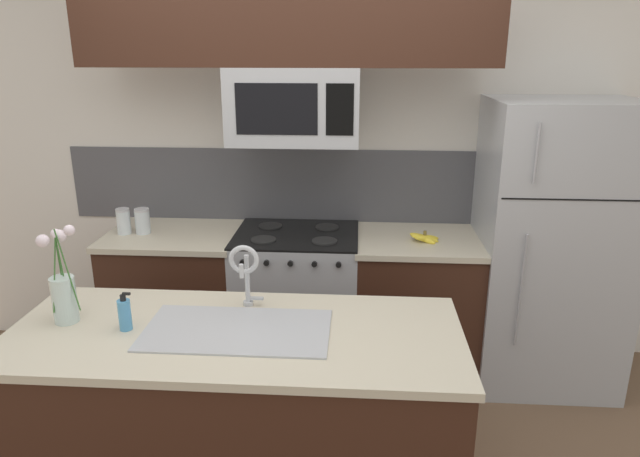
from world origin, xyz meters
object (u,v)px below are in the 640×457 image
object	(u,v)px
dish_soap_bottle	(125,314)
flower_vase	(64,293)
stove_range	(297,302)
refrigerator	(549,246)
sink_faucet	(245,268)
banana_bunch	(425,238)
storage_jar_medium	(143,221)
microwave	(294,106)
storage_jar_tall	(124,221)

from	to	relation	value
dish_soap_bottle	flower_vase	xyz separation A→B (m)	(-0.28, 0.05, 0.06)
stove_range	refrigerator	size ratio (longest dim) A/B	0.53
sink_faucet	banana_bunch	bearing A→B (deg)	48.11
storage_jar_medium	sink_faucet	distance (m)	1.34
storage_jar_medium	banana_bunch	size ratio (longest dim) A/B	0.83
banana_bunch	flower_vase	bearing A→B (deg)	-144.55
sink_faucet	flower_vase	world-z (taller)	flower_vase
banana_bunch	sink_faucet	size ratio (longest dim) A/B	0.62
stove_range	microwave	world-z (taller)	microwave
storage_jar_medium	flower_vase	world-z (taller)	flower_vase
microwave	refrigerator	world-z (taller)	microwave
flower_vase	refrigerator	bearing A→B (deg)	27.43
storage_jar_medium	dish_soap_bottle	bearing A→B (deg)	-72.55
refrigerator	banana_bunch	size ratio (longest dim) A/B	9.20
refrigerator	banana_bunch	distance (m)	0.77
banana_bunch	dish_soap_bottle	bearing A→B (deg)	-138.08
dish_soap_bottle	flower_vase	size ratio (longest dim) A/B	0.38
banana_bunch	sink_faucet	xyz separation A→B (m)	(-0.88, -0.99, 0.18)
refrigerator	banana_bunch	bearing A→B (deg)	-173.87
sink_faucet	dish_soap_bottle	size ratio (longest dim) A/B	1.85
storage_jar_medium	dish_soap_bottle	size ratio (longest dim) A/B	0.96
sink_faucet	dish_soap_bottle	bearing A→B (deg)	-154.38
dish_soap_bottle	storage_jar_medium	bearing A→B (deg)	107.45
refrigerator	flower_vase	bearing A→B (deg)	-152.57
storage_jar_tall	dish_soap_bottle	bearing A→B (deg)	-67.64
dish_soap_bottle	stove_range	bearing A→B (deg)	65.93
banana_bunch	refrigerator	bearing A→B (deg)	6.13
banana_bunch	microwave	bearing A→B (deg)	177.01
storage_jar_tall	dish_soap_bottle	distance (m)	1.33
microwave	banana_bunch	world-z (taller)	microwave
refrigerator	dish_soap_bottle	xyz separation A→B (m)	(-2.10, -1.29, 0.11)
dish_soap_bottle	refrigerator	bearing A→B (deg)	31.49
refrigerator	storage_jar_medium	size ratio (longest dim) A/B	11.02
refrigerator	dish_soap_bottle	bearing A→B (deg)	-148.51
stove_range	flower_vase	distance (m)	1.59
stove_range	banana_bunch	distance (m)	0.91
storage_jar_tall	sink_faucet	xyz separation A→B (m)	(0.97, -1.01, 0.12)
refrigerator	stove_range	bearing A→B (deg)	-179.25
microwave	sink_faucet	world-z (taller)	microwave
banana_bunch	dish_soap_bottle	world-z (taller)	dish_soap_bottle
stove_range	storage_jar_tall	xyz separation A→B (m)	(-1.07, -0.04, 0.53)
microwave	sink_faucet	distance (m)	1.19
microwave	storage_jar_medium	xyz separation A→B (m)	(-0.96, 0.00, -0.71)
storage_jar_tall	flower_vase	distance (m)	1.20
storage_jar_medium	refrigerator	bearing A→B (deg)	0.91
flower_vase	storage_jar_medium	bearing A→B (deg)	95.52
refrigerator	sink_faucet	size ratio (longest dim) A/B	5.70
refrigerator	dish_soap_bottle	size ratio (longest dim) A/B	10.57
flower_vase	sink_faucet	bearing A→B (deg)	12.82
dish_soap_bottle	flower_vase	bearing A→B (deg)	169.23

